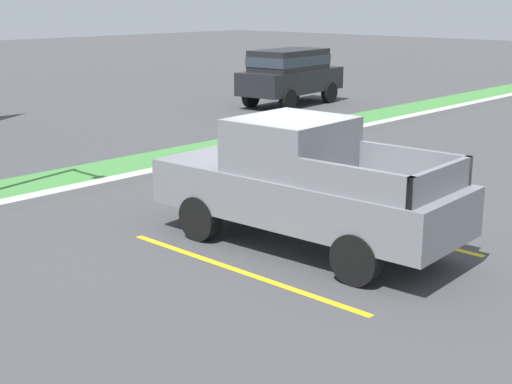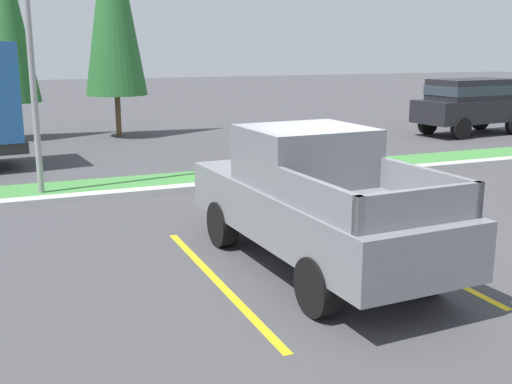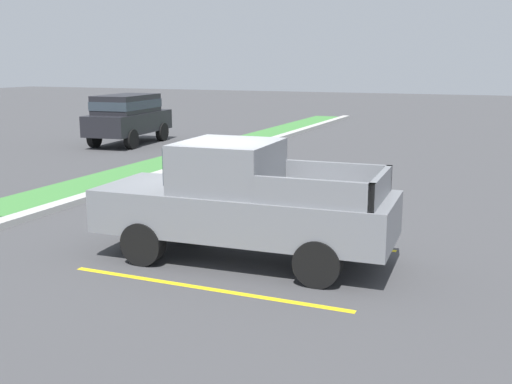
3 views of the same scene
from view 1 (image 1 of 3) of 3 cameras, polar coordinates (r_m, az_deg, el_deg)
The scene contains 7 objects.
ground_plane at distance 12.92m, azimuth 2.80°, elevation -3.04°, with size 120.00×120.00×0.00m, color #424244.
parking_line_near at distance 11.07m, azimuth -1.37°, elevation -6.11°, with size 0.12×4.80×0.01m, color yellow.
parking_line_far at distance 13.34m, azimuth 8.00°, elevation -2.58°, with size 0.12×4.80×0.01m, color yellow.
curb_strip at distance 16.46m, azimuth -10.57°, elevation 0.90°, with size 56.00×0.40×0.15m, color #B2B2AD.
grass_median at distance 17.34m, azimuth -12.73°, elevation 1.35°, with size 56.00×1.80×0.06m, color #42843D.
pickup_truck_main at distance 11.89m, azimuth 3.65°, elevation 0.58°, with size 2.17×5.32×2.10m.
suv_distant at distance 28.21m, azimuth 2.67°, elevation 9.25°, with size 4.76×2.30×2.10m.
Camera 1 is at (-9.40, -7.94, 3.95)m, focal length 51.58 mm.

